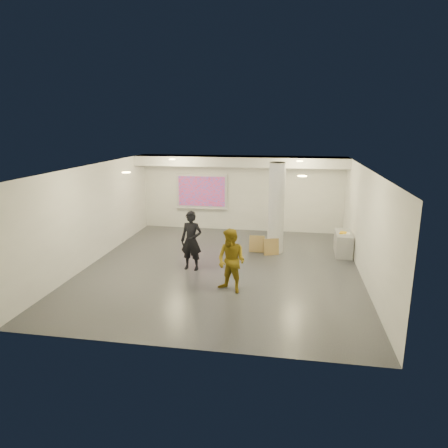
% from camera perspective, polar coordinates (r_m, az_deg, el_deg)
% --- Properties ---
extents(floor, '(8.00, 9.00, 0.01)m').
position_cam_1_polar(floor, '(12.01, -0.32, -6.25)').
color(floor, '#36383E').
rests_on(floor, ground).
extents(ceiling, '(8.00, 9.00, 0.01)m').
position_cam_1_polar(ceiling, '(11.33, -0.34, 8.13)').
color(ceiling, white).
rests_on(ceiling, floor).
extents(wall_back, '(8.00, 0.01, 3.00)m').
position_cam_1_polar(wall_back, '(15.94, 2.47, 4.40)').
color(wall_back, silver).
rests_on(wall_back, floor).
extents(wall_front, '(8.00, 0.01, 3.00)m').
position_cam_1_polar(wall_front, '(7.38, -6.43, -7.24)').
color(wall_front, silver).
rests_on(wall_front, floor).
extents(wall_left, '(0.01, 9.00, 3.00)m').
position_cam_1_polar(wall_left, '(12.87, -18.16, 1.38)').
color(wall_left, silver).
rests_on(wall_left, floor).
extents(wall_right, '(0.01, 9.00, 3.00)m').
position_cam_1_polar(wall_right, '(11.59, 19.53, -0.08)').
color(wall_right, silver).
rests_on(wall_right, floor).
extents(soffit_band, '(8.00, 1.10, 0.36)m').
position_cam_1_polar(soffit_band, '(15.23, 2.26, 8.96)').
color(soffit_band, silver).
rests_on(soffit_band, ceiling).
extents(downlight_nw, '(0.22, 0.22, 0.02)m').
position_cam_1_polar(downlight_nw, '(14.26, -7.42, 9.16)').
color(downlight_nw, '#FFDD81').
rests_on(downlight_nw, ceiling).
extents(downlight_ne, '(0.22, 0.22, 0.02)m').
position_cam_1_polar(downlight_ne, '(13.65, 10.77, 8.81)').
color(downlight_ne, '#FFDD81').
rests_on(downlight_ne, ceiling).
extents(downlight_sw, '(0.22, 0.22, 0.02)m').
position_cam_1_polar(downlight_sw, '(10.52, -13.78, 7.17)').
color(downlight_sw, '#FFDD81').
rests_on(downlight_sw, ceiling).
extents(downlight_se, '(0.22, 0.22, 0.02)m').
position_cam_1_polar(downlight_se, '(9.67, 11.11, 6.74)').
color(downlight_se, '#FFDD81').
rests_on(downlight_se, ceiling).
extents(column, '(0.52, 0.52, 3.00)m').
position_cam_1_polar(column, '(13.18, 7.48, 2.25)').
color(column, silver).
rests_on(column, floor).
extents(projection_screen, '(2.10, 0.13, 1.42)m').
position_cam_1_polar(projection_screen, '(16.17, -3.20, 4.63)').
color(projection_screen, silver).
rests_on(projection_screen, wall_back).
extents(credenza, '(0.55, 1.26, 0.73)m').
position_cam_1_polar(credenza, '(13.72, 16.66, -2.66)').
color(credenza, '#929496').
rests_on(credenza, floor).
extents(papers_stack, '(0.25, 0.30, 0.02)m').
position_cam_1_polar(papers_stack, '(13.53, 17.07, -1.28)').
color(papers_stack, white).
rests_on(papers_stack, credenza).
extents(postit_pad, '(0.28, 0.33, 0.03)m').
position_cam_1_polar(postit_pad, '(13.55, 16.66, -1.21)').
color(postit_pad, '#FFB80E').
rests_on(postit_pad, credenza).
extents(cardboard_back, '(0.51, 0.29, 0.55)m').
position_cam_1_polar(cardboard_back, '(13.15, 6.78, -3.27)').
color(cardboard_back, olive).
rests_on(cardboard_back, floor).
extents(cardboard_front, '(0.52, 0.25, 0.55)m').
position_cam_1_polar(cardboard_front, '(13.42, 4.71, -2.86)').
color(cardboard_front, olive).
rests_on(cardboard_front, floor).
extents(woman, '(0.68, 0.49, 1.75)m').
position_cam_1_polar(woman, '(11.66, -4.68, -2.40)').
color(woman, black).
rests_on(woman, floor).
extents(man, '(0.99, 0.91, 1.64)m').
position_cam_1_polar(man, '(10.10, 1.05, -5.31)').
color(man, olive).
rests_on(man, floor).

